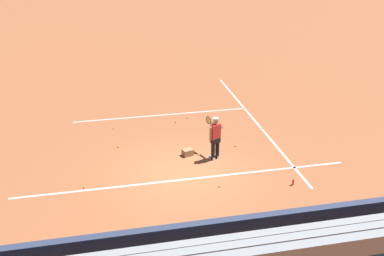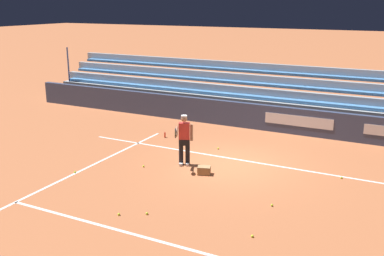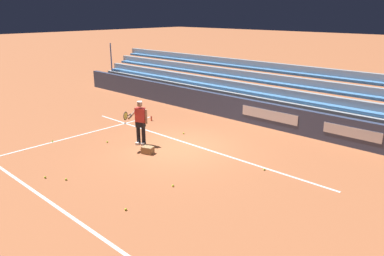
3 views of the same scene
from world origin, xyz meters
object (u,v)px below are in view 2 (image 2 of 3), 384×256
tennis_ball_near_player (218,148)px  tennis_ball_stray_back (147,213)px  tennis_ball_far_right (75,172)px  tennis_ball_far_left (143,166)px  tennis_ball_midcourt (272,205)px  tennis_ball_toward_net (342,178)px  tennis_player (184,139)px  water_bottle (165,135)px  ball_box_cardboard (204,170)px  tennis_ball_on_baseline (119,214)px  tennis_ball_by_box (252,236)px

tennis_ball_near_player → tennis_ball_stray_back: size_ratio=1.00×
tennis_ball_far_right → tennis_ball_far_left: same height
tennis_ball_far_left → tennis_ball_stray_back: (-1.97, 2.87, 0.00)m
tennis_ball_midcourt → tennis_ball_toward_net: same height
tennis_player → tennis_ball_far_right: tennis_player is taller
water_bottle → ball_box_cardboard: bearing=137.3°
tennis_ball_far_left → tennis_ball_near_player: same height
tennis_ball_toward_net → tennis_ball_near_player: size_ratio=1.00×
tennis_player → tennis_ball_stray_back: tennis_player is taller
tennis_player → tennis_ball_midcourt: tennis_player is taller
tennis_ball_far_right → tennis_ball_on_baseline: same height
tennis_ball_on_baseline → tennis_ball_far_left: (1.36, -3.24, 0.00)m
tennis_ball_far_left → tennis_ball_toward_net: same height
tennis_ball_far_right → water_bottle: 4.73m
tennis_ball_on_baseline → tennis_ball_far_left: bearing=-67.3°
tennis_player → tennis_ball_toward_net: (-4.93, -1.13, -0.86)m
tennis_player → ball_box_cardboard: 1.32m
water_bottle → tennis_ball_far_right: bearing=82.9°
tennis_ball_by_box → tennis_ball_midcourt: bearing=-87.0°
tennis_player → tennis_ball_by_box: tennis_player is taller
tennis_ball_far_right → tennis_ball_far_left: 2.21m
tennis_ball_midcourt → tennis_ball_near_player: (3.25, -3.78, 0.00)m
tennis_ball_far_right → tennis_ball_near_player: bearing=-126.0°
tennis_player → tennis_ball_stray_back: size_ratio=25.98×
tennis_player → ball_box_cardboard: size_ratio=4.29×
tennis_ball_midcourt → tennis_ball_near_player: 4.98m
tennis_ball_far_right → tennis_ball_near_player: same height
tennis_ball_stray_back → water_bottle: size_ratio=0.30×
tennis_ball_by_box → tennis_ball_far_left: 5.51m
tennis_ball_by_box → tennis_ball_far_right: same height
tennis_ball_on_baseline → water_bottle: (2.44, -6.49, 0.08)m
tennis_ball_on_baseline → tennis_ball_toward_net: (-4.67, -5.19, 0.00)m
ball_box_cardboard → tennis_ball_far_left: size_ratio=6.06×
tennis_ball_far_right → tennis_ball_near_player: (-3.12, -4.29, 0.00)m
tennis_ball_on_baseline → tennis_ball_toward_net: bearing=-132.0°
tennis_ball_midcourt → water_bottle: bearing=-35.8°
ball_box_cardboard → tennis_ball_far_left: 2.09m
tennis_ball_far_left → tennis_ball_near_player: 3.20m
tennis_ball_toward_net → tennis_ball_stray_back: bearing=50.0°
tennis_ball_far_right → water_bottle: size_ratio=0.30×
ball_box_cardboard → tennis_ball_on_baseline: (0.71, 3.59, -0.10)m
tennis_ball_by_box → tennis_ball_on_baseline: size_ratio=1.00×
tennis_ball_by_box → tennis_ball_stray_back: (2.81, 0.14, 0.00)m
tennis_ball_near_player → tennis_ball_stray_back: same height
tennis_ball_by_box → tennis_ball_far_left: same height
tennis_ball_stray_back → water_bottle: 6.84m
tennis_ball_toward_net → tennis_ball_near_player: bearing=-11.2°
tennis_ball_far_right → tennis_ball_far_left: bearing=-139.2°
tennis_ball_by_box → tennis_ball_on_baseline: bearing=8.4°
ball_box_cardboard → tennis_ball_on_baseline: size_ratio=6.06×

